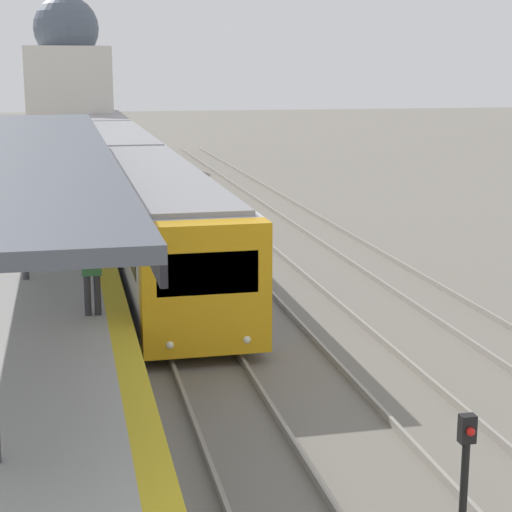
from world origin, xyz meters
name	(u,v)px	position (x,y,z in m)	size (l,w,h in m)	color
platform_canopy	(20,148)	(-3.66, 16.84, 4.13)	(4.00, 25.18, 3.28)	#4C515B
person_on_platform	(92,270)	(-2.23, 13.36, 1.91)	(0.40, 0.22, 1.66)	#2D2D33
train_near	(123,160)	(0.00, 36.90, 1.71)	(2.64, 49.23, 3.07)	gold
signal_post_near	(465,467)	(2.02, 5.05, 1.12)	(0.20, 0.21, 1.80)	black
distant_domed_building	(69,84)	(-2.18, 56.23, 4.94)	(5.60, 5.60, 10.72)	silver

